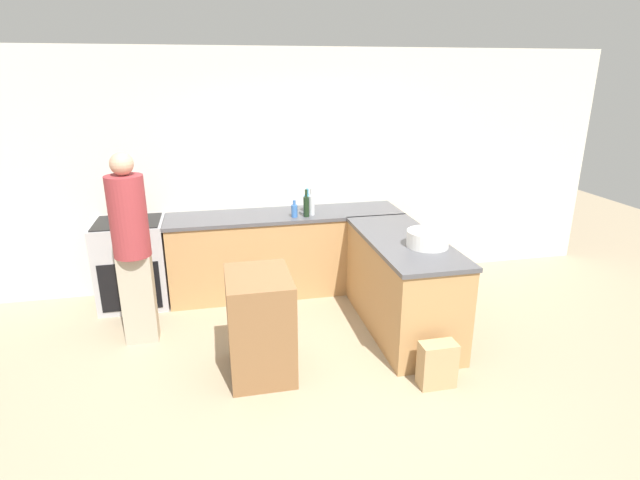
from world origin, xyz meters
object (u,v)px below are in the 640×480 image
Objects in this scene: range_oven at (133,263)px; mixing_bowl at (428,239)px; dish_soap_bottle at (307,203)px; person_by_range at (132,243)px; paper_bag at (437,365)px; island_table at (260,324)px; water_bottle_blue at (294,210)px; wine_bottle_dark at (306,206)px; vinegar_bottle_clear at (312,204)px.

range_oven is 2.48× the size of mixing_bowl.
dish_soap_bottle is at bearing 0.33° from range_oven.
person_by_range is 4.67× the size of paper_bag.
mixing_bowl is 1.13m from paper_bag.
water_bottle_blue reaches higher than island_table.
water_bottle_blue reaches higher than paper_bag.
dish_soap_bottle is (0.18, 0.18, 0.03)m from water_bottle_blue.
paper_bag is at bearing -20.57° from island_table.
dish_soap_bottle reaches higher than water_bottle_blue.
wine_bottle_dark reaches higher than vinegar_bottle_clear.
wine_bottle_dark is 2.24m from paper_bag.
person_by_range reaches higher than range_oven.
range_oven reaches higher than island_table.
person_by_range is (-1.05, 0.77, 0.54)m from island_table.
island_table is 1.65m from water_bottle_blue.
island_table is at bearing -113.87° from dish_soap_bottle.
vinegar_bottle_clear reaches higher than range_oven.
dish_soap_bottle is at bearing 66.13° from island_table.
wine_bottle_dark is at bearing 21.18° from person_by_range.
dish_soap_bottle is at bearing 45.55° from water_bottle_blue.
dish_soap_bottle reaches higher than island_table.
vinegar_bottle_clear is 0.78× the size of paper_bag.
paper_bag is (0.83, -1.96, -0.82)m from water_bottle_blue.
mixing_bowl is 2.67m from person_by_range.
wine_bottle_dark is (-0.05, -0.19, 0.01)m from dish_soap_bottle.
wine_bottle_dark is at bearing 126.63° from mixing_bowl.
paper_bag is (0.70, -1.95, -0.86)m from wine_bottle_dark.
person_by_range is at bearing -157.97° from vinegar_bottle_clear.
water_bottle_blue is 0.21m from vinegar_bottle_clear.
island_table is 1.78m from vinegar_bottle_clear.
person_by_range is (0.16, -0.85, 0.51)m from range_oven.
dish_soap_bottle is 0.20m from wine_bottle_dark.
range_oven is at bearing 100.58° from person_by_range.
island_table reaches higher than paper_bag.
dish_soap_bottle is 0.89× the size of vinegar_bottle_clear.
vinegar_bottle_clear is at bearing 39.43° from wine_bottle_dark.
range_oven is 0.53× the size of person_by_range.
person_by_range reaches higher than wine_bottle_dark.
mixing_bowl is at bearing -58.74° from dish_soap_bottle.
person_by_range is at bearing 143.96° from island_table.
island_table is 2.96× the size of vinegar_bottle_clear.
range_oven is at bearing 140.48° from paper_bag.
water_bottle_blue is 0.48× the size of paper_bag.
wine_bottle_dark is 1.85m from person_by_range.
wine_bottle_dark reaches higher than island_table.
vinegar_bottle_clear is at bearing -79.77° from dish_soap_bottle.
person_by_range is at bearing -79.42° from range_oven.
mixing_bowl reaches higher than paper_bag.
paper_bag is at bearing -104.29° from mixing_bowl.
range_oven reaches higher than paper_bag.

